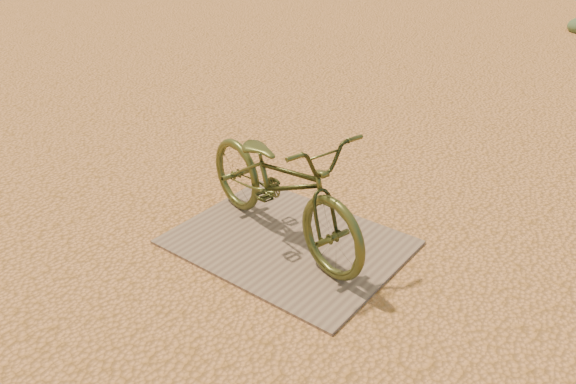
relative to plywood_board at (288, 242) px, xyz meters
The scene contains 3 objects.
ground 0.27m from the plywood_board, 105.67° to the left, with size 120.00×120.00×0.00m, color #CB834F.
plywood_board is the anchor object (origin of this frame).
bicycle 0.48m from the plywood_board, behind, with size 0.62×1.78×0.94m, color #40461E.
Camera 1 is at (2.25, -3.07, 2.36)m, focal length 35.00 mm.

